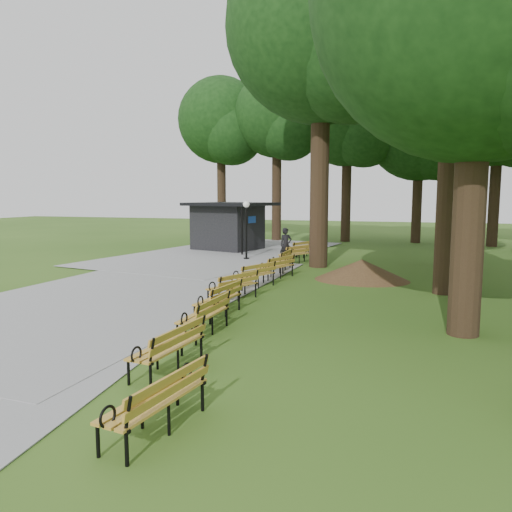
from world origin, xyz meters
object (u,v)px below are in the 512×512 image
(person, at_px, (286,245))
(kiosk, at_px, (228,226))
(bench_2, at_px, (203,315))
(bench_3, at_px, (218,299))
(lawn_tree_2, at_px, (322,26))
(bench_4, at_px, (233,286))
(bench_6, at_px, (276,267))
(bench_5, at_px, (253,275))
(lamp_post, at_px, (246,217))
(bench_1, at_px, (167,347))
(lawn_tree_4, at_px, (460,41))
(bench_9, at_px, (300,249))
(bench_7, at_px, (280,260))
(lawn_tree_1, at_px, (454,39))
(dirt_mound, at_px, (362,270))
(bench_0, at_px, (155,400))
(bench_8, at_px, (296,254))

(person, height_order, kiosk, kiosk)
(bench_2, bearing_deg, person, -172.53)
(kiosk, height_order, bench_3, kiosk)
(person, xyz_separation_m, kiosk, (-4.52, 4.13, 0.55))
(kiosk, distance_m, lawn_tree_2, 11.94)
(bench_4, xyz_separation_m, bench_6, (0.16, 4.24, 0.00))
(bench_3, height_order, bench_5, same)
(lamp_post, relative_size, bench_3, 1.51)
(kiosk, distance_m, bench_6, 10.18)
(bench_1, distance_m, bench_6, 10.16)
(person, xyz_separation_m, lawn_tree_4, (7.27, 0.90, 8.78))
(person, bearing_deg, bench_9, 39.50)
(bench_7, xyz_separation_m, lawn_tree_1, (6.19, -3.04, 7.37))
(dirt_mound, height_order, bench_4, bench_4)
(dirt_mound, height_order, bench_0, bench_0)
(lawn_tree_2, bearing_deg, dirt_mound, -52.95)
(bench_3, bearing_deg, bench_8, -172.47)
(lamp_post, relative_size, bench_2, 1.51)
(kiosk, height_order, bench_6, kiosk)
(bench_0, height_order, bench_1, same)
(bench_4, distance_m, lawn_tree_2, 12.43)
(bench_1, distance_m, bench_3, 4.08)
(lawn_tree_1, bearing_deg, person, 139.25)
(lamp_post, height_order, lawn_tree_1, lawn_tree_1)
(bench_4, bearing_deg, bench_7, -157.13)
(dirt_mound, relative_size, bench_4, 1.54)
(bench_3, distance_m, bench_5, 4.00)
(bench_3, bearing_deg, bench_2, 16.74)
(bench_7, height_order, lawn_tree_1, lawn_tree_1)
(lamp_post, distance_m, bench_5, 7.53)
(person, relative_size, bench_5, 0.85)
(kiosk, xyz_separation_m, bench_9, (4.83, -2.43, -0.92))
(bench_6, distance_m, bench_9, 6.24)
(lamp_post, height_order, bench_5, lamp_post)
(bench_8, bearing_deg, lawn_tree_4, 130.93)
(bench_1, distance_m, bench_8, 14.35)
(bench_2, height_order, lawn_tree_2, lawn_tree_2)
(bench_0, bearing_deg, bench_3, -157.12)
(bench_0, xyz_separation_m, lawn_tree_4, (4.76, 17.64, 9.15))
(lamp_post, xyz_separation_m, bench_5, (2.61, -6.87, -1.65))
(bench_0, distance_m, bench_9, 18.58)
(lamp_post, xyz_separation_m, bench_7, (2.49, -2.91, -1.65))
(kiosk, bearing_deg, bench_9, -12.09)
(bench_4, distance_m, bench_5, 2.13)
(dirt_mound, height_order, lawn_tree_2, lawn_tree_2)
(bench_8, xyz_separation_m, lawn_tree_2, (1.18, -0.71, 9.67))
(bench_0, bearing_deg, person, -163.33)
(kiosk, bearing_deg, lamp_post, -43.00)
(bench_3, height_order, bench_9, same)
(bench_2, bearing_deg, bench_6, -174.85)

